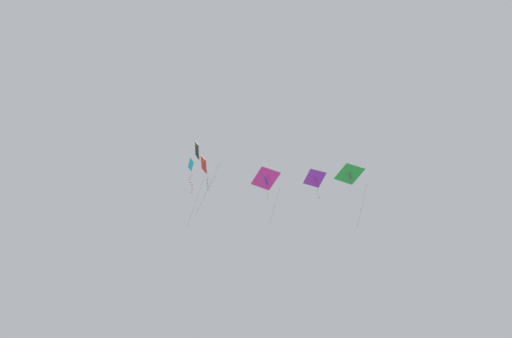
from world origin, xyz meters
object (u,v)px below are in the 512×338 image
(kite_delta_upper_right, at_px, (315,178))
(kite_diamond_near_right, at_px, (197,150))
(kite_delta_far_centre, at_px, (350,174))
(kite_diamond_low_drifter, at_px, (204,164))
(kite_delta_near_left, at_px, (266,179))
(kite_diamond_mid_left, at_px, (191,166))

(kite_delta_upper_right, bearing_deg, kite_diamond_near_right, -81.28)
(kite_delta_far_centre, distance_m, kite_diamond_near_right, 15.93)
(kite_diamond_near_right, relative_size, kite_diamond_low_drifter, 1.53)
(kite_delta_far_centre, xyz_separation_m, kite_diamond_near_right, (14.91, 5.62, -0.09))
(kite_delta_upper_right, height_order, kite_diamond_near_right, kite_delta_upper_right)
(kite_delta_far_centre, bearing_deg, kite_delta_upper_right, 141.60)
(kite_delta_far_centre, relative_size, kite_delta_near_left, 1.08)
(kite_diamond_low_drifter, bearing_deg, kite_delta_near_left, 44.60)
(kite_delta_upper_right, distance_m, kite_delta_near_left, 10.81)
(kite_delta_upper_right, height_order, kite_diamond_low_drifter, kite_delta_upper_right)
(kite_delta_upper_right, relative_size, kite_diamond_mid_left, 0.42)
(kite_delta_upper_right, xyz_separation_m, kite_diamond_near_right, (12.58, 15.14, -4.15))
(kite_delta_far_centre, relative_size, kite_diamond_low_drifter, 1.35)
(kite_delta_far_centre, bearing_deg, kite_diamond_low_drifter, -150.93)
(kite_diamond_near_right, xyz_separation_m, kite_diamond_low_drifter, (0.66, -8.02, 2.67))
(kite_delta_upper_right, height_order, kite_diamond_mid_left, kite_delta_upper_right)
(kite_delta_far_centre, distance_m, kite_delta_near_left, 8.78)
(kite_delta_near_left, bearing_deg, kite_diamond_mid_left, -130.26)
(kite_delta_upper_right, height_order, kite_delta_near_left, kite_delta_upper_right)
(kite_delta_far_centre, distance_m, kite_delta_upper_right, 10.61)
(kite_diamond_low_drifter, bearing_deg, kite_delta_far_centre, 42.73)
(kite_delta_far_centre, height_order, kite_diamond_near_right, kite_diamond_near_right)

